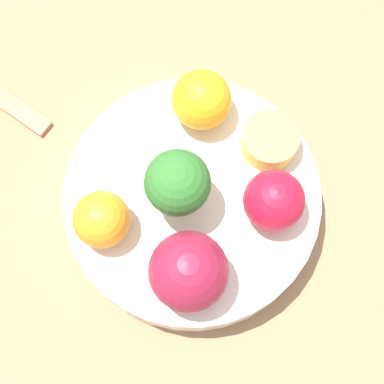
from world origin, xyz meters
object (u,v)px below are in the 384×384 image
Objects in this scene: spoon at (18,110)px; small_cup at (270,141)px; broccoli at (179,189)px; orange_front at (201,100)px; orange_back at (102,219)px; apple_red at (274,200)px; apple_green at (189,271)px; bowl at (192,202)px.

small_cup is at bearing -27.53° from spoon.
small_cup is at bearing 19.47° from broccoli.
orange_back is (-0.10, -0.08, -0.00)m from orange_front.
apple_red is 0.80× the size of apple_green.
orange_back is at bearing -167.66° from small_cup.
apple_red is 0.10m from orange_front.
small_cup is at bearing -43.74° from orange_front.
broccoli is 0.09m from small_cup.
orange_front is 0.18m from spoon.
broccoli reaches higher than spoon.
spoon is at bearing 158.57° from orange_front.
broccoli is at bearing 162.14° from apple_red.
bowl is at bearing -160.98° from small_cup.
apple_red is 0.06m from small_cup.
broccoli is (-0.01, -0.00, 0.06)m from bowl.
small_cup is (0.15, 0.03, -0.01)m from orange_back.
apple_red is 0.78× the size of spoon.
apple_green is 1.32× the size of small_cup.
orange_back is (-0.06, -0.00, -0.02)m from broccoli.
apple_green reaches higher than apple_red.
broccoli is at bearing -160.53° from small_cup.
apple_green is 0.13m from small_cup.
apple_green is at bearing -46.65° from orange_back.
small_cup is (0.09, 0.09, -0.02)m from apple_green.
broccoli reaches higher than bowl.
broccoli reaches higher than apple_red.
bowl is 0.09m from orange_front.
apple_red is at bearing -71.54° from orange_front.
apple_red is at bearing -17.86° from broccoli.
bowl reaches higher than spoon.
bowl is 0.06m from broccoli.
orange_back is (-0.05, 0.06, -0.01)m from apple_green.
apple_red is 0.09m from apple_green.
apple_red is at bearing -24.85° from bowl.
broccoli reaches higher than orange_back.
orange_front reaches higher than orange_back.
orange_front is 1.10× the size of orange_back.
apple_red and orange_front have the same top height.
small_cup reaches higher than spoon.
broccoli is at bearing 81.88° from apple_green.
orange_front reaches higher than bowl.
orange_back is at bearing -142.80° from orange_front.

